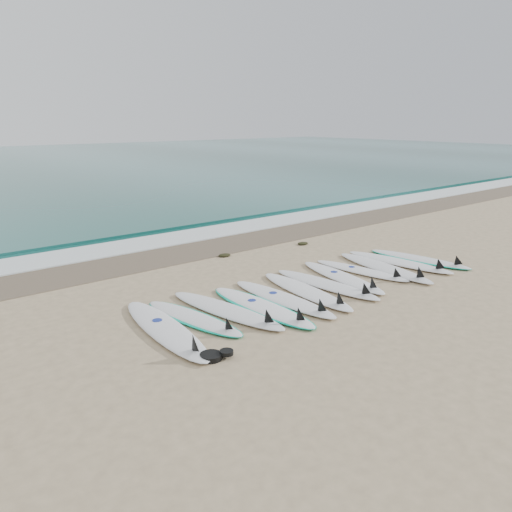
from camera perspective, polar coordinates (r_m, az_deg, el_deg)
ground at (r=10.08m, az=6.75°, el=-3.73°), size 120.00×120.00×0.00m
wet_sand_band at (r=13.12m, az=-6.17°, el=0.86°), size 120.00×1.80×0.01m
foam_band at (r=14.28m, az=-9.26°, el=2.01°), size 120.00×1.40×0.04m
wave_crest at (r=15.56m, az=-12.05°, el=3.09°), size 120.00×1.00×0.10m
surfboard_0 at (r=8.11m, az=-10.19°, el=-8.27°), size 0.86×2.92×0.37m
surfboard_1 at (r=8.54m, az=-7.08°, el=-7.06°), size 0.91×2.37×0.29m
surfboard_2 at (r=8.77m, az=-3.18°, el=-6.21°), size 0.96×2.75×0.34m
surfboard_3 at (r=8.94m, az=0.76°, el=-5.82°), size 0.69×2.66×0.34m
surfboard_4 at (r=9.31m, az=3.35°, el=-4.91°), size 0.61×2.65×0.34m
surfboard_5 at (r=9.74m, az=5.93°, el=-4.03°), size 0.84×2.70×0.34m
surfboard_6 at (r=10.19m, az=8.25°, el=-3.23°), size 0.73×2.65×0.33m
surfboard_7 at (r=10.69m, az=9.99°, el=-2.40°), size 0.97×2.65×0.33m
surfboard_8 at (r=11.25m, az=12.15°, el=-1.64°), size 0.80×2.38×0.30m
surfboard_9 at (r=11.55m, az=14.63°, el=-1.30°), size 0.96×2.85×0.36m
surfboard_10 at (r=12.10m, az=16.28°, el=-0.68°), size 0.86×2.73×0.34m
surfboard_11 at (r=12.55m, az=18.26°, el=-0.33°), size 0.96×2.58×0.32m
seaweed_near at (r=12.34m, az=-3.61°, el=0.10°), size 0.32×0.25×0.06m
seaweed_far at (r=13.54m, az=5.37°, el=1.45°), size 0.32×0.25×0.06m
leash_coil at (r=7.23m, az=-4.77°, el=-11.27°), size 0.46×0.36×0.11m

